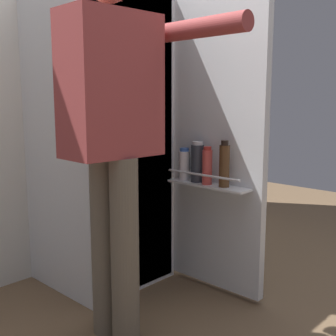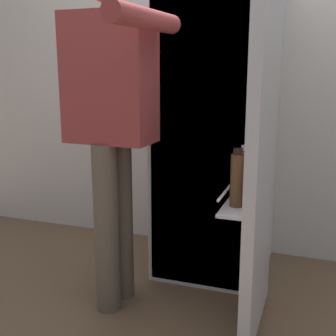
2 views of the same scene
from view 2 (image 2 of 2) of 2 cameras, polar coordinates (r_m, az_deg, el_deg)
The scene contains 4 objects.
ground_plane at distance 2.27m, azimuth 2.47°, elevation -17.98°, with size 6.48×6.48×0.00m, color brown.
kitchen_wall at distance 2.82m, azimuth 8.31°, elevation 15.11°, with size 4.40×0.10×2.55m, color silver.
refrigerator at distance 2.45m, azimuth 6.66°, elevation 4.50°, with size 0.65×1.19×1.62m.
person at distance 2.07m, azimuth -7.11°, elevation 7.74°, with size 0.52×0.72×1.64m.
Camera 2 is at (0.56, -1.86, 1.17)m, focal length 47.54 mm.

